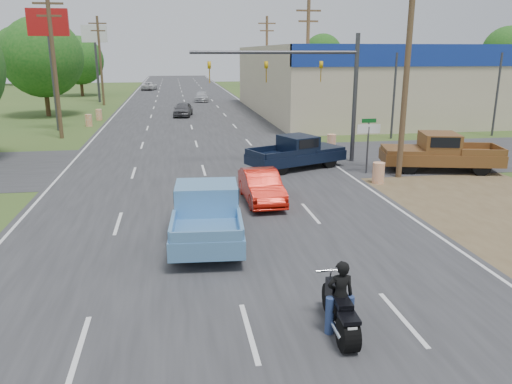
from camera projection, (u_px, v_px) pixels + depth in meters
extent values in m
plane|color=#345321|center=(249.00, 333.00, 11.02)|extent=(200.00, 200.00, 0.00)
cube|color=#2D2D30|center=(188.00, 116.00, 49.03)|extent=(15.00, 180.00, 0.02)
cube|color=#2D2D30|center=(201.00, 162.00, 28.12)|extent=(120.00, 10.00, 0.02)
cube|color=brown|center=(459.00, 192.00, 22.25)|extent=(8.00, 18.00, 0.01)
cube|color=#B7A88C|center=(489.00, 79.00, 53.16)|extent=(50.00, 28.00, 6.60)
cylinder|color=#4C3823|center=(406.00, 74.00, 23.52)|extent=(0.28, 0.28, 10.00)
cylinder|color=#4C3823|center=(307.00, 65.00, 40.62)|extent=(0.28, 0.28, 10.00)
cube|color=#4C3823|center=(309.00, 11.00, 39.49)|extent=(2.00, 0.14, 0.14)
cube|color=#4C3823|center=(308.00, 21.00, 39.71)|extent=(1.60, 0.14, 0.14)
cylinder|color=#4C3823|center=(267.00, 62.00, 57.72)|extent=(0.28, 0.28, 10.00)
cube|color=#4C3823|center=(267.00, 23.00, 56.59)|extent=(2.00, 0.14, 0.14)
cube|color=#4C3823|center=(267.00, 31.00, 56.81)|extent=(1.60, 0.14, 0.14)
cylinder|color=#4C3823|center=(55.00, 67.00, 34.79)|extent=(0.28, 0.28, 10.00)
cube|color=#4C3823|center=(48.00, 3.00, 33.66)|extent=(2.00, 0.14, 0.14)
cube|color=#4C3823|center=(49.00, 16.00, 33.88)|extent=(1.60, 0.14, 0.14)
cylinder|color=#4C3823|center=(101.00, 62.00, 57.60)|extent=(0.28, 0.28, 10.00)
cube|color=#4C3823|center=(97.00, 23.00, 56.47)|extent=(2.00, 0.14, 0.14)
cube|color=#4C3823|center=(98.00, 31.00, 56.68)|extent=(1.60, 0.14, 0.14)
cylinder|color=#422D19|center=(47.00, 99.00, 48.38)|extent=(0.44, 0.44, 3.24)
sphere|color=#164F16|center=(42.00, 57.00, 47.31)|extent=(7.56, 7.56, 7.56)
cylinder|color=#422D19|center=(82.00, 86.00, 71.12)|extent=(0.44, 0.44, 2.88)
sphere|color=#164F16|center=(79.00, 60.00, 70.17)|extent=(6.72, 6.72, 6.72)
cylinder|color=#422D19|center=(504.00, 78.00, 85.67)|extent=(0.44, 0.44, 3.60)
sphere|color=#164F16|center=(508.00, 51.00, 84.49)|extent=(8.40, 8.40, 8.40)
cylinder|color=#422D19|center=(322.00, 74.00, 105.53)|extent=(0.44, 0.44, 3.42)
sphere|color=#164F16|center=(323.00, 53.00, 104.41)|extent=(7.98, 7.98, 7.98)
cylinder|color=#422D19|center=(22.00, 75.00, 96.08)|extent=(0.44, 0.44, 3.78)
sphere|color=#164F16|center=(19.00, 50.00, 94.84)|extent=(8.82, 8.82, 8.82)
cylinder|color=orange|center=(378.00, 173.00, 23.54)|extent=(0.56, 0.56, 1.00)
cylinder|color=orange|center=(331.00, 142.00, 31.68)|extent=(0.56, 0.56, 1.00)
cylinder|color=orange|center=(89.00, 120.00, 41.86)|extent=(0.56, 0.56, 1.00)
cylinder|color=orange|center=(99.00, 115.00, 45.71)|extent=(0.56, 0.56, 1.00)
cylinder|color=#3F3F44|center=(53.00, 73.00, 38.57)|extent=(0.30, 0.30, 9.00)
cube|color=#B21414|center=(48.00, 22.00, 37.57)|extent=(3.00, 0.35, 2.00)
cylinder|color=#3F3F44|center=(97.00, 65.00, 61.38)|extent=(0.30, 0.30, 9.00)
cube|color=white|center=(94.00, 34.00, 60.38)|extent=(3.00, 0.35, 2.00)
cylinder|color=#3F3F44|center=(367.00, 150.00, 25.29)|extent=(0.08, 0.08, 2.40)
cube|color=white|center=(369.00, 129.00, 24.99)|extent=(1.20, 0.05, 0.45)
cylinder|color=#3F3F44|center=(368.00, 145.00, 26.81)|extent=(0.08, 0.08, 2.40)
cube|color=#0C591E|center=(369.00, 121.00, 26.46)|extent=(0.80, 0.04, 0.22)
cylinder|color=#3F3F44|center=(355.00, 99.00, 27.57)|extent=(0.24, 0.24, 7.00)
cylinder|color=#3F3F44|center=(276.00, 52.00, 26.19)|extent=(9.00, 0.18, 0.18)
imported|color=gold|center=(321.00, 61.00, 26.70)|extent=(0.18, 0.40, 1.10)
imported|color=gold|center=(266.00, 61.00, 26.23)|extent=(0.18, 0.40, 1.10)
imported|color=gold|center=(209.00, 61.00, 25.76)|extent=(0.18, 0.40, 1.10)
imported|color=#BB1308|center=(261.00, 187.00, 20.53)|extent=(1.48, 4.01, 1.31)
cylinder|color=black|center=(348.00, 335.00, 10.29)|extent=(0.38, 0.74, 0.72)
cylinder|color=black|center=(328.00, 298.00, 11.82)|extent=(0.16, 0.73, 0.72)
cube|color=black|center=(338.00, 302.00, 11.00)|extent=(0.30, 1.33, 0.33)
cube|color=black|center=(335.00, 287.00, 11.20)|extent=(0.31, 0.62, 0.24)
cube|color=black|center=(342.00, 302.00, 10.63)|extent=(0.35, 0.62, 0.11)
cylinder|color=white|center=(331.00, 271.00, 11.45)|extent=(0.72, 0.08, 0.05)
cube|color=white|center=(352.00, 330.00, 10.00)|extent=(0.20, 0.03, 0.13)
imported|color=black|center=(340.00, 300.00, 10.81)|extent=(0.60, 0.41, 1.62)
cylinder|color=black|center=(182.00, 212.00, 18.03)|extent=(0.39, 0.89, 0.87)
cylinder|color=black|center=(232.00, 210.00, 18.19)|extent=(0.39, 0.89, 0.87)
cylinder|color=black|center=(176.00, 246.00, 14.79)|extent=(0.39, 0.89, 0.87)
cylinder|color=black|center=(238.00, 244.00, 14.95)|extent=(0.39, 0.89, 0.87)
cube|color=#5F99CD|center=(207.00, 220.00, 16.43)|extent=(2.57, 5.78, 0.56)
cube|color=#5F99CD|center=(207.00, 195.00, 17.95)|extent=(2.21, 2.29, 0.20)
cube|color=#5F99CD|center=(207.00, 197.00, 16.34)|extent=(2.11, 1.83, 0.92)
cube|color=black|center=(206.00, 192.00, 16.29)|extent=(2.13, 1.50, 0.49)
cube|color=#5F99CD|center=(206.00, 237.00, 13.66)|extent=(2.00, 0.23, 0.33)
cylinder|color=black|center=(310.00, 155.00, 28.14)|extent=(0.87, 0.59, 0.81)
cylinder|color=black|center=(329.00, 160.00, 26.74)|extent=(0.87, 0.59, 0.81)
cylinder|color=black|center=(262.00, 161.00, 26.53)|extent=(0.87, 0.59, 0.81)
cylinder|color=black|center=(281.00, 167.00, 25.13)|extent=(0.87, 0.59, 0.81)
cube|color=black|center=(296.00, 157.00, 26.57)|extent=(5.66, 3.90, 0.53)
cube|color=black|center=(320.00, 148.00, 27.29)|extent=(2.59, 2.55, 0.18)
cube|color=black|center=(298.00, 144.00, 26.44)|extent=(2.18, 2.33, 0.86)
cube|color=black|center=(298.00, 141.00, 26.40)|extent=(1.90, 2.25, 0.46)
cube|color=black|center=(255.00, 154.00, 25.15)|extent=(0.79, 1.76, 0.30)
cylinder|color=black|center=(409.00, 165.00, 25.33)|extent=(0.97, 0.56, 0.92)
cylinder|color=black|center=(401.00, 158.00, 27.18)|extent=(0.97, 0.56, 0.92)
cylinder|color=black|center=(481.00, 167.00, 25.05)|extent=(0.97, 0.56, 0.92)
cylinder|color=black|center=(469.00, 159.00, 26.90)|extent=(0.97, 0.56, 0.92)
cube|color=brown|center=(440.00, 157.00, 26.05)|extent=(6.35, 3.67, 0.60)
cube|color=brown|center=(406.00, 150.00, 26.09)|extent=(2.73, 2.66, 0.21)
cube|color=brown|center=(439.00, 142.00, 25.85)|extent=(2.25, 2.48, 0.98)
cube|color=black|center=(440.00, 139.00, 25.80)|extent=(1.91, 2.44, 0.52)
cube|color=brown|center=(499.00, 149.00, 25.70)|extent=(0.60, 2.07, 0.34)
imported|color=#505054|center=(183.00, 109.00, 48.36)|extent=(2.17, 4.17, 1.36)
imported|color=#BCBDC1|center=(202.00, 96.00, 63.33)|extent=(2.07, 4.42, 1.25)
imported|color=silver|center=(149.00, 86.00, 82.67)|extent=(2.73, 4.85, 1.28)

